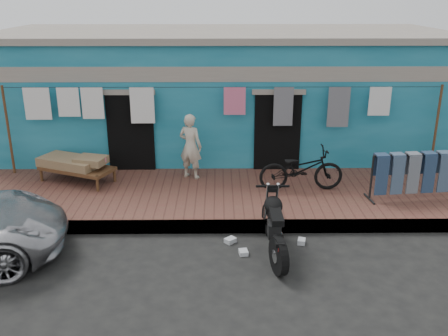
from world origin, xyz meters
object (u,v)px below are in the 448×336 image
(bicycle, at_px, (301,164))
(charpoy, at_px, (77,169))
(seated_person, at_px, (190,146))
(motorcycle, at_px, (275,225))
(jeans_rack, at_px, (418,175))

(bicycle, distance_m, charpoy, 5.04)
(seated_person, relative_size, motorcycle, 0.89)
(seated_person, height_order, bicycle, seated_person)
(seated_person, relative_size, charpoy, 0.78)
(motorcycle, height_order, jeans_rack, jeans_rack)
(seated_person, distance_m, bicycle, 2.56)
(bicycle, bearing_deg, charpoy, 81.24)
(seated_person, bearing_deg, jeans_rack, -170.18)
(motorcycle, xyz_separation_m, charpoy, (-4.18, 2.91, -0.00))
(bicycle, height_order, charpoy, bicycle)
(charpoy, bearing_deg, motorcycle, -34.86)
(charpoy, xyz_separation_m, jeans_rack, (7.36, -1.02, 0.22))
(motorcycle, distance_m, charpoy, 5.09)
(seated_person, distance_m, jeans_rack, 4.96)
(seated_person, bearing_deg, bicycle, -173.43)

